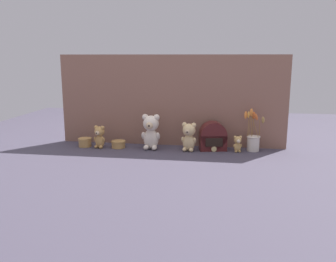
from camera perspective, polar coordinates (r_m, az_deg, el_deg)
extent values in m
plane|color=#3D3847|center=(2.72, -0.06, -3.07)|extent=(4.00, 4.00, 0.00)
cube|color=#845B4C|center=(2.82, 0.45, 4.87)|extent=(1.80, 0.02, 0.72)
ellipsoid|color=beige|center=(2.74, -2.74, -1.29)|extent=(0.12, 0.10, 0.16)
sphere|color=beige|center=(2.71, -2.76, 1.23)|extent=(0.12, 0.12, 0.12)
sphere|color=#D1B289|center=(2.67, -2.96, 0.90)|extent=(0.06, 0.06, 0.06)
sphere|color=black|center=(2.65, -3.07, 0.83)|extent=(0.02, 0.02, 0.02)
sphere|color=beige|center=(2.69, -1.86, 2.19)|extent=(0.05, 0.05, 0.05)
sphere|color=beige|center=(2.71, -3.67, 2.24)|extent=(0.05, 0.05, 0.05)
ellipsoid|color=beige|center=(2.71, -1.65, -0.81)|extent=(0.03, 0.05, 0.07)
ellipsoid|color=beige|center=(2.73, -3.91, -0.73)|extent=(0.03, 0.05, 0.07)
ellipsoid|color=beige|center=(2.71, -2.22, -2.70)|extent=(0.04, 0.06, 0.04)
ellipsoid|color=beige|center=(2.72, -3.53, -2.64)|extent=(0.04, 0.06, 0.04)
ellipsoid|color=#DBBC84|center=(2.69, 3.37, -1.88)|extent=(0.10, 0.09, 0.13)
sphere|color=#DBBC84|center=(2.67, 3.40, 0.17)|extent=(0.10, 0.10, 0.10)
sphere|color=#D1B289|center=(2.64, 3.21, -0.11)|extent=(0.05, 0.05, 0.05)
sphere|color=black|center=(2.62, 3.10, -0.17)|extent=(0.01, 0.01, 0.01)
sphere|color=#DBBC84|center=(2.65, 4.14, 0.92)|extent=(0.04, 0.04, 0.04)
sphere|color=#DBBC84|center=(2.67, 2.68, 1.01)|extent=(0.04, 0.04, 0.04)
ellipsoid|color=#DBBC84|center=(2.67, 4.26, -1.52)|extent=(0.03, 0.05, 0.06)
ellipsoid|color=#DBBC84|center=(2.69, 2.43, -1.39)|extent=(0.03, 0.05, 0.06)
ellipsoid|color=#DBBC84|center=(2.67, 3.75, -3.04)|extent=(0.04, 0.05, 0.03)
ellipsoid|color=#DBBC84|center=(2.68, 2.69, -2.96)|extent=(0.04, 0.05, 0.03)
ellipsoid|color=tan|center=(2.83, -10.87, -1.65)|extent=(0.09, 0.07, 0.10)
sphere|color=tan|center=(2.81, -10.94, -0.07)|extent=(0.08, 0.08, 0.08)
sphere|color=#D1B289|center=(2.78, -11.23, -0.28)|extent=(0.04, 0.04, 0.04)
sphere|color=black|center=(2.77, -11.40, -0.33)|extent=(0.01, 0.01, 0.01)
sphere|color=tan|center=(2.79, -10.45, 0.51)|extent=(0.03, 0.03, 0.03)
sphere|color=tan|center=(2.82, -11.46, 0.58)|extent=(0.03, 0.03, 0.03)
ellipsoid|color=tan|center=(2.80, -10.31, -1.38)|extent=(0.03, 0.04, 0.05)
ellipsoid|color=tan|center=(2.83, -11.58, -1.26)|extent=(0.03, 0.04, 0.05)
ellipsoid|color=tan|center=(2.81, -10.70, -2.55)|extent=(0.03, 0.04, 0.03)
ellipsoid|color=tan|center=(2.83, -11.43, -2.47)|extent=(0.03, 0.04, 0.03)
ellipsoid|color=tan|center=(2.71, 11.07, -2.57)|extent=(0.06, 0.05, 0.07)
sphere|color=tan|center=(2.70, 11.12, -1.42)|extent=(0.06, 0.06, 0.06)
sphere|color=beige|center=(2.68, 11.22, -1.59)|extent=(0.03, 0.03, 0.03)
sphere|color=black|center=(2.67, 11.27, -1.64)|extent=(0.01, 0.01, 0.01)
sphere|color=tan|center=(2.70, 11.55, -0.97)|extent=(0.02, 0.02, 0.02)
sphere|color=tan|center=(2.69, 10.72, -0.98)|extent=(0.02, 0.02, 0.02)
ellipsoid|color=tan|center=(2.71, 11.62, -2.33)|extent=(0.02, 0.03, 0.03)
ellipsoid|color=tan|center=(2.70, 10.58, -2.35)|extent=(0.02, 0.03, 0.03)
ellipsoid|color=tan|center=(2.70, 11.42, -3.21)|extent=(0.02, 0.03, 0.02)
ellipsoid|color=tan|center=(2.70, 10.82, -3.22)|extent=(0.02, 0.03, 0.02)
cylinder|color=silver|center=(2.76, 13.51, -1.94)|extent=(0.09, 0.09, 0.11)
torus|color=silver|center=(2.75, 13.56, -0.89)|extent=(0.10, 0.10, 0.01)
cylinder|color=olive|center=(2.74, 13.00, 0.91)|extent=(0.01, 0.03, 0.16)
ellipsoid|color=gold|center=(2.73, 12.80, 2.57)|extent=(0.03, 0.03, 0.05)
cylinder|color=olive|center=(2.69, 13.79, 0.66)|extent=(0.06, 0.01, 0.16)
ellipsoid|color=#C65B28|center=(2.65, 13.96, 2.23)|extent=(0.04, 0.02, 0.05)
cylinder|color=olive|center=(2.76, 13.53, 0.88)|extent=(0.01, 0.01, 0.15)
ellipsoid|color=#C65B28|center=(2.75, 13.59, 2.47)|extent=(0.03, 0.03, 0.06)
cylinder|color=olive|center=(2.72, 13.24, 1.01)|extent=(0.01, 0.02, 0.18)
ellipsoid|color=orange|center=(2.70, 13.24, 2.87)|extent=(0.04, 0.04, 0.06)
cylinder|color=olive|center=(2.73, 14.48, 0.45)|extent=(0.01, 0.05, 0.13)
ellipsoid|color=tan|center=(2.72, 15.02, 1.72)|extent=(0.03, 0.04, 0.06)
cylinder|color=olive|center=(2.74, 12.78, 0.87)|extent=(0.01, 0.05, 0.16)
ellipsoid|color=orange|center=(2.73, 12.36, 2.51)|extent=(0.03, 0.04, 0.06)
cube|color=#4C1919|center=(2.73, 7.19, -1.81)|extent=(0.22, 0.15, 0.12)
cylinder|color=#4C1919|center=(2.72, 7.22, -0.60)|extent=(0.22, 0.15, 0.20)
cube|color=black|center=(2.67, 7.41, -1.82)|extent=(0.13, 0.03, 0.06)
cylinder|color=#D6BC7A|center=(2.69, 7.39, -2.90)|extent=(0.04, 0.01, 0.04)
cylinder|color=tan|center=(2.81, -7.96, -2.21)|extent=(0.11, 0.11, 0.05)
cylinder|color=tan|center=(2.81, -7.97, -1.67)|extent=(0.11, 0.11, 0.01)
cylinder|color=tan|center=(2.90, -13.16, -1.90)|extent=(0.10, 0.10, 0.06)
cylinder|color=tan|center=(2.89, -13.19, -1.24)|extent=(0.11, 0.11, 0.01)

